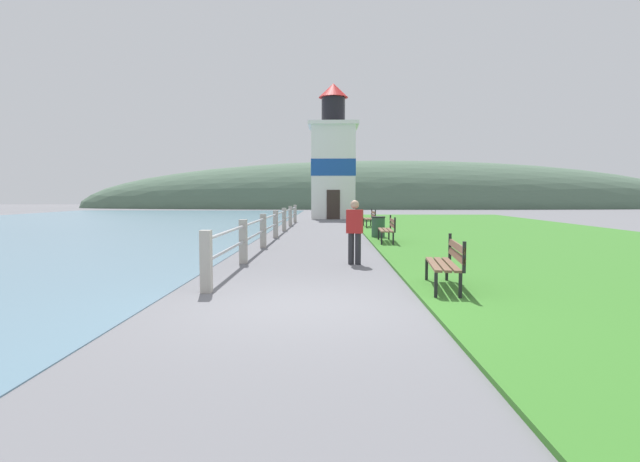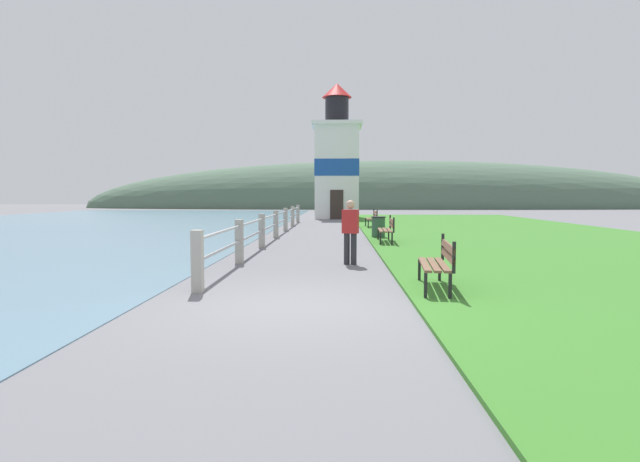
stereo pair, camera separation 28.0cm
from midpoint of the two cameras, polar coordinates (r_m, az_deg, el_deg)
ground_plane at (r=7.50m, az=-2.09°, el=-8.58°), size 160.00×160.00×0.00m
grass_verge at (r=21.97m, az=21.30°, el=-0.37°), size 12.00×40.11×0.06m
seawall_railing at (r=19.32m, az=-4.65°, el=1.02°), size 0.18×21.91×1.06m
park_bench_near at (r=8.74m, az=14.33°, el=-3.32°), size 0.64×1.71×0.94m
park_bench_midway at (r=16.96m, az=8.19°, el=0.34°), size 0.55×1.92×0.94m
park_bench_far at (r=24.94m, az=6.34°, el=1.55°), size 0.51×1.74×0.94m
lighthouse at (r=35.54m, az=2.16°, el=7.82°), size 3.46×3.46×9.44m
person_strolling at (r=11.82m, az=4.16°, el=0.14°), size 0.41×0.29×1.53m
trash_bin at (r=18.99m, az=7.11°, el=0.40°), size 0.54×0.54×0.84m
distant_hillside at (r=64.49m, az=8.62°, el=2.62°), size 80.00×16.00×12.00m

